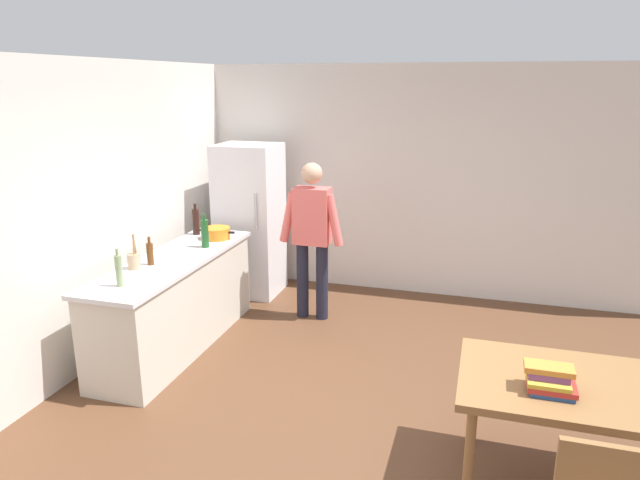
{
  "coord_description": "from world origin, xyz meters",
  "views": [
    {
      "loc": [
        0.77,
        -3.67,
        2.51
      ],
      "look_at": [
        -0.73,
        1.4,
        1.02
      ],
      "focal_mm": 31.82,
      "sensor_mm": 36.0,
      "label": 1
    }
  ],
  "objects_px": {
    "bottle_beer_brown": "(150,253)",
    "bottle_vinegar_tall": "(119,270)",
    "utensil_jar": "(134,260)",
    "dining_table": "(577,395)",
    "cooking_pot": "(217,233)",
    "bottle_wine_green": "(205,233)",
    "person": "(312,231)",
    "bottle_wine_dark": "(196,221)",
    "refrigerator": "(250,220)",
    "book_stack": "(550,380)"
  },
  "relations": [
    {
      "from": "bottle_beer_brown",
      "to": "bottle_vinegar_tall",
      "type": "height_order",
      "value": "bottle_vinegar_tall"
    },
    {
      "from": "utensil_jar",
      "to": "bottle_beer_brown",
      "type": "xyz_separation_m",
      "value": [
        0.07,
        0.15,
        0.03
      ]
    },
    {
      "from": "dining_table",
      "to": "bottle_vinegar_tall",
      "type": "distance_m",
      "value": 3.44
    },
    {
      "from": "cooking_pot",
      "to": "dining_table",
      "type": "bearing_deg",
      "value": -29.14
    },
    {
      "from": "bottle_wine_green",
      "to": "person",
      "type": "bearing_deg",
      "value": 34.03
    },
    {
      "from": "bottle_beer_brown",
      "to": "bottle_wine_dark",
      "type": "bearing_deg",
      "value": 96.01
    },
    {
      "from": "refrigerator",
      "to": "bottle_beer_brown",
      "type": "bearing_deg",
      "value": -95.79
    },
    {
      "from": "cooking_pot",
      "to": "bottle_wine_dark",
      "type": "xyz_separation_m",
      "value": [
        -0.29,
        0.1,
        0.09
      ]
    },
    {
      "from": "person",
      "to": "bottle_wine_green",
      "type": "bearing_deg",
      "value": -145.97
    },
    {
      "from": "person",
      "to": "cooking_pot",
      "type": "bearing_deg",
      "value": -162.33
    },
    {
      "from": "utensil_jar",
      "to": "cooking_pot",
      "type": "bearing_deg",
      "value": 77.18
    },
    {
      "from": "person",
      "to": "book_stack",
      "type": "distance_m",
      "value": 3.16
    },
    {
      "from": "refrigerator",
      "to": "bottle_wine_dark",
      "type": "relative_size",
      "value": 5.29
    },
    {
      "from": "bottle_vinegar_tall",
      "to": "book_stack",
      "type": "relative_size",
      "value": 1.08
    },
    {
      "from": "person",
      "to": "bottle_vinegar_tall",
      "type": "xyz_separation_m",
      "value": [
        -1.06,
        -1.83,
        0.06
      ]
    },
    {
      "from": "bottle_beer_brown",
      "to": "person",
      "type": "bearing_deg",
      "value": 48.21
    },
    {
      "from": "dining_table",
      "to": "bottle_wine_dark",
      "type": "distance_m",
      "value": 4.1
    },
    {
      "from": "utensil_jar",
      "to": "bottle_wine_dark",
      "type": "bearing_deg",
      "value": 91.88
    },
    {
      "from": "bottle_beer_brown",
      "to": "book_stack",
      "type": "distance_m",
      "value": 3.46
    },
    {
      "from": "bottle_wine_dark",
      "to": "cooking_pot",
      "type": "bearing_deg",
      "value": -18.24
    },
    {
      "from": "cooking_pot",
      "to": "bottle_beer_brown",
      "type": "relative_size",
      "value": 1.54
    },
    {
      "from": "dining_table",
      "to": "bottle_wine_green",
      "type": "xyz_separation_m",
      "value": [
        -3.27,
        1.52,
        0.37
      ]
    },
    {
      "from": "refrigerator",
      "to": "bottle_beer_brown",
      "type": "xyz_separation_m",
      "value": [
        -0.18,
        -1.82,
        0.11
      ]
    },
    {
      "from": "refrigerator",
      "to": "bottle_wine_green",
      "type": "xyz_separation_m",
      "value": [
        0.03,
        -1.18,
        0.15
      ]
    },
    {
      "from": "book_stack",
      "to": "bottle_vinegar_tall",
      "type": "bearing_deg",
      "value": 171.86
    },
    {
      "from": "book_stack",
      "to": "person",
      "type": "bearing_deg",
      "value": 133.39
    },
    {
      "from": "bottle_vinegar_tall",
      "to": "refrigerator",
      "type": "bearing_deg",
      "value": 87.37
    },
    {
      "from": "bottle_wine_green",
      "to": "utensil_jar",
      "type": "bearing_deg",
      "value": -109.74
    },
    {
      "from": "person",
      "to": "bottle_vinegar_tall",
      "type": "bearing_deg",
      "value": -120.05
    },
    {
      "from": "cooking_pot",
      "to": "bottle_beer_brown",
      "type": "bearing_deg",
      "value": -100.6
    },
    {
      "from": "utensil_jar",
      "to": "bottle_wine_green",
      "type": "height_order",
      "value": "bottle_wine_green"
    },
    {
      "from": "cooking_pot",
      "to": "bottle_beer_brown",
      "type": "height_order",
      "value": "bottle_beer_brown"
    },
    {
      "from": "cooking_pot",
      "to": "utensil_jar",
      "type": "distance_m",
      "value": 1.14
    },
    {
      "from": "refrigerator",
      "to": "utensil_jar",
      "type": "distance_m",
      "value": 1.99
    },
    {
      "from": "refrigerator",
      "to": "person",
      "type": "height_order",
      "value": "refrigerator"
    },
    {
      "from": "dining_table",
      "to": "utensil_jar",
      "type": "xyz_separation_m",
      "value": [
        -3.56,
        0.73,
        0.31
      ]
    },
    {
      "from": "bottle_beer_brown",
      "to": "bottle_wine_dark",
      "type": "distance_m",
      "value": 1.07
    },
    {
      "from": "bottle_wine_dark",
      "to": "book_stack",
      "type": "height_order",
      "value": "bottle_wine_dark"
    },
    {
      "from": "refrigerator",
      "to": "bottle_wine_green",
      "type": "distance_m",
      "value": 1.19
    },
    {
      "from": "utensil_jar",
      "to": "book_stack",
      "type": "xyz_separation_m",
      "value": [
        3.38,
        -0.88,
        -0.15
      ]
    },
    {
      "from": "refrigerator",
      "to": "dining_table",
      "type": "height_order",
      "value": "refrigerator"
    },
    {
      "from": "cooking_pot",
      "to": "bottle_vinegar_tall",
      "type": "xyz_separation_m",
      "value": [
        -0.11,
        -1.53,
        0.08
      ]
    },
    {
      "from": "person",
      "to": "bottle_wine_green",
      "type": "height_order",
      "value": "person"
    },
    {
      "from": "refrigerator",
      "to": "utensil_jar",
      "type": "height_order",
      "value": "refrigerator"
    },
    {
      "from": "refrigerator",
      "to": "book_stack",
      "type": "xyz_separation_m",
      "value": [
        3.12,
        -2.85,
        -0.08
      ]
    },
    {
      "from": "bottle_wine_green",
      "to": "bottle_vinegar_tall",
      "type": "bearing_deg",
      "value": -96.46
    },
    {
      "from": "refrigerator",
      "to": "bottle_wine_green",
      "type": "height_order",
      "value": "refrigerator"
    },
    {
      "from": "cooking_pot",
      "to": "book_stack",
      "type": "height_order",
      "value": "cooking_pot"
    },
    {
      "from": "utensil_jar",
      "to": "dining_table",
      "type": "bearing_deg",
      "value": -11.61
    },
    {
      "from": "person",
      "to": "utensil_jar",
      "type": "xyz_separation_m",
      "value": [
        -1.21,
        -1.42,
        0.0
      ]
    }
  ]
}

